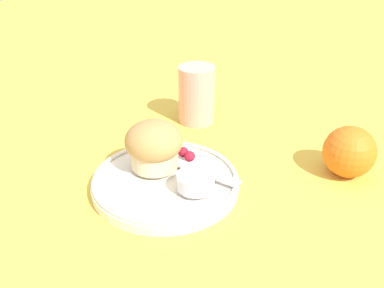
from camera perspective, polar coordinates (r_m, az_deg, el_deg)
ground_plane at (r=0.62m, az=-2.35°, el=-5.29°), size 3.00×3.00×0.00m
plate at (r=0.60m, az=-3.35°, el=-5.19°), size 0.21×0.21×0.02m
muffin at (r=0.60m, az=-5.09°, el=-0.13°), size 0.08×0.08×0.07m
cream_ramekin at (r=0.57m, az=0.72°, el=-4.78°), size 0.05×0.05×0.02m
berry_pair at (r=0.63m, az=-0.74°, el=-1.37°), size 0.03×0.02×0.02m
butter_knife at (r=0.61m, az=-0.02°, el=-3.17°), size 0.15×0.06×0.00m
orange_fruit at (r=0.66m, az=20.24°, el=-0.97°), size 0.08×0.08×0.08m
juice_glass at (r=0.77m, az=0.60°, el=6.60°), size 0.07×0.07×0.10m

